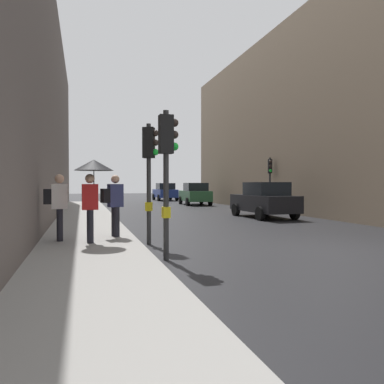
{
  "coord_description": "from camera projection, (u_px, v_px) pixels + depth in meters",
  "views": [
    {
      "loc": [
        -6.27,
        -8.17,
        1.67
      ],
      "look_at": [
        -0.57,
        11.37,
        1.24
      ],
      "focal_mm": 35.35,
      "sensor_mm": 36.0,
      "label": 1
    }
  ],
  "objects": [
    {
      "name": "ground_plane",
      "position": [
        338.0,
        249.0,
        9.63
      ],
      "size": [
        120.0,
        120.0,
        0.0
      ],
      "primitive_type": "plane",
      "color": "black"
    },
    {
      "name": "sidewalk_kerb",
      "position": [
        87.0,
        228.0,
        13.69
      ],
      "size": [
        2.57,
        40.0,
        0.16
      ],
      "primitive_type": "cube",
      "color": "gray",
      "rests_on": "ground"
    },
    {
      "name": "building_facade_right",
      "position": [
        363.0,
        124.0,
        23.84
      ],
      "size": [
        12.0,
        29.8,
        10.98
      ],
      "primitive_type": "cube",
      "color": "gray",
      "rests_on": "ground"
    },
    {
      "name": "traffic_light_near_left",
      "position": [
        167.0,
        157.0,
        8.24
      ],
      "size": [
        0.43,
        0.25,
        3.27
      ],
      "color": "#2D2D2D",
      "rests_on": "ground"
    },
    {
      "name": "traffic_light_near_right",
      "position": [
        150.0,
        161.0,
        10.36
      ],
      "size": [
        0.45,
        0.35,
        3.32
      ],
      "color": "#2D2D2D",
      "rests_on": "ground"
    },
    {
      "name": "traffic_light_mid_street",
      "position": [
        270.0,
        174.0,
        22.48
      ],
      "size": [
        0.33,
        0.45,
        3.25
      ],
      "color": "#2D2D2D",
      "rests_on": "ground"
    },
    {
      "name": "car_green_estate",
      "position": [
        195.0,
        194.0,
        30.28
      ],
      "size": [
        2.18,
        4.28,
        1.76
      ],
      "color": "#2D6038",
      "rests_on": "ground"
    },
    {
      "name": "car_blue_van",
      "position": [
        165.0,
        192.0,
        38.54
      ],
      "size": [
        2.04,
        4.21,
        1.76
      ],
      "color": "navy",
      "rests_on": "ground"
    },
    {
      "name": "car_dark_suv",
      "position": [
        264.0,
        200.0,
        18.7
      ],
      "size": [
        2.1,
        4.24,
        1.76
      ],
      "color": "black",
      "rests_on": "ground"
    },
    {
      "name": "pedestrian_with_umbrella",
      "position": [
        93.0,
        177.0,
        9.71
      ],
      "size": [
        1.0,
        1.0,
        2.14
      ],
      "color": "black",
      "rests_on": "sidewalk_kerb"
    },
    {
      "name": "pedestrian_with_grey_backpack",
      "position": [
        114.0,
        202.0,
        10.83
      ],
      "size": [
        0.65,
        0.43,
        1.77
      ],
      "color": "black",
      "rests_on": "sidewalk_kerb"
    },
    {
      "name": "pedestrian_with_black_backpack",
      "position": [
        58.0,
        203.0,
        10.03
      ],
      "size": [
        0.61,
        0.36,
        1.77
      ],
      "color": "black",
      "rests_on": "sidewalk_kerb"
    }
  ]
}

